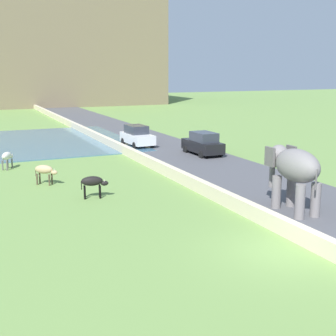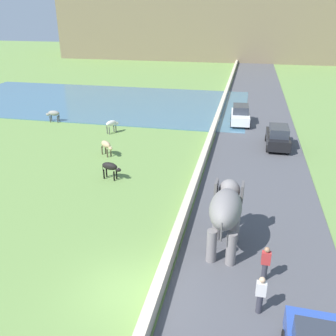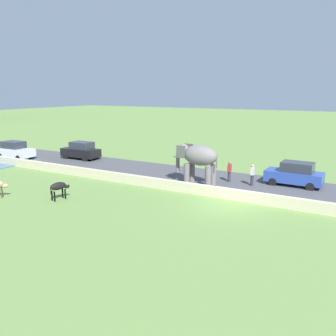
% 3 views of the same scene
% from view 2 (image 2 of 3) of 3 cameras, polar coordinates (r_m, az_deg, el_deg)
% --- Properties ---
extents(ground_plane, '(220.00, 220.00, 0.00)m').
position_cam_2_polar(ground_plane, '(15.21, -6.29, -18.71)').
color(ground_plane, '#6B8E47').
extents(road_surface, '(7.00, 120.00, 0.06)m').
position_cam_2_polar(road_surface, '(32.25, 13.64, 4.49)').
color(road_surface, '#4C4C51').
rests_on(road_surface, ground).
extents(barrier_wall, '(0.40, 110.00, 0.69)m').
position_cam_2_polar(barrier_wall, '(30.36, 6.53, 4.45)').
color(barrier_wall, beige).
rests_on(barrier_wall, ground).
extents(lake, '(36.00, 18.00, 0.08)m').
position_cam_2_polar(lake, '(45.55, -11.37, 10.20)').
color(lake, '#426B84').
rests_on(lake, ground).
extents(hill_distant, '(64.00, 28.00, 21.03)m').
position_cam_2_polar(hill_distant, '(93.06, 6.78, 23.58)').
color(hill_distant, '#75664C').
rests_on(hill_distant, ground).
extents(elephant, '(1.51, 3.49, 2.99)m').
position_cam_2_polar(elephant, '(16.45, 9.03, -6.51)').
color(elephant, slate).
rests_on(elephant, ground).
extents(person_beside_elephant, '(0.36, 0.22, 1.63)m').
position_cam_2_polar(person_beside_elephant, '(15.58, 14.96, -14.16)').
color(person_beside_elephant, '#33333D').
rests_on(person_beside_elephant, ground).
extents(person_trailing, '(0.36, 0.22, 1.63)m').
position_cam_2_polar(person_trailing, '(14.14, 14.23, -18.57)').
color(person_trailing, '#33333D').
rests_on(person_trailing, ground).
extents(car_white, '(1.94, 4.08, 1.80)m').
position_cam_2_polar(car_white, '(36.00, 11.22, 8.12)').
color(car_white, white).
rests_on(car_white, ground).
extents(car_black, '(1.81, 4.01, 1.80)m').
position_cam_2_polar(car_black, '(30.31, 16.78, 4.65)').
color(car_black, black).
rests_on(car_black, ground).
extents(cow_black, '(1.42, 0.65, 1.15)m').
position_cam_2_polar(cow_black, '(23.85, -8.97, 0.13)').
color(cow_black, black).
rests_on(cow_black, ground).
extents(cow_white, '(0.98, 1.37, 1.15)m').
position_cam_2_polar(cow_white, '(33.07, -8.78, 6.82)').
color(cow_white, silver).
rests_on(cow_white, ground).
extents(cow_grey, '(1.40, 0.51, 1.15)m').
position_cam_2_polar(cow_grey, '(37.70, -17.45, 8.08)').
color(cow_grey, gray).
rests_on(cow_grey, ground).
extents(cow_tan, '(1.30, 1.12, 1.15)m').
position_cam_2_polar(cow_tan, '(27.81, -9.60, 3.53)').
color(cow_tan, tan).
rests_on(cow_tan, ground).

